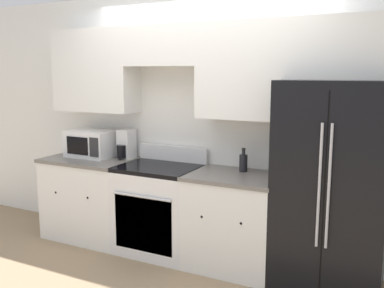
% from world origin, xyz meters
% --- Properties ---
extents(ground_plane, '(12.00, 12.00, 0.00)m').
position_xyz_m(ground_plane, '(0.00, 0.00, 0.00)').
color(ground_plane, '#937A5B').
extents(wall_back, '(8.00, 0.39, 2.60)m').
position_xyz_m(wall_back, '(0.02, 0.58, 1.52)').
color(wall_back, white).
rests_on(wall_back, ground_plane).
extents(lower_cabinets_left, '(0.97, 0.64, 0.88)m').
position_xyz_m(lower_cabinets_left, '(-1.24, 0.31, 0.44)').
color(lower_cabinets_left, white).
rests_on(lower_cabinets_left, ground_plane).
extents(lower_cabinets_right, '(0.83, 0.64, 0.88)m').
position_xyz_m(lower_cabinets_right, '(0.43, 0.31, 0.44)').
color(lower_cabinets_right, white).
rests_on(lower_cabinets_right, ground_plane).
extents(oven_range, '(0.79, 0.65, 1.04)m').
position_xyz_m(oven_range, '(-0.37, 0.31, 0.45)').
color(oven_range, white).
rests_on(oven_range, ground_plane).
extents(refrigerator, '(0.88, 0.78, 1.74)m').
position_xyz_m(refrigerator, '(1.28, 0.37, 0.87)').
color(refrigerator, black).
rests_on(refrigerator, ground_plane).
extents(microwave, '(0.51, 0.35, 0.29)m').
position_xyz_m(microwave, '(-1.28, 0.39, 1.03)').
color(microwave, white).
rests_on(microwave, lower_cabinets_left).
extents(bottle, '(0.08, 0.08, 0.22)m').
position_xyz_m(bottle, '(0.46, 0.47, 0.97)').
color(bottle, black).
rests_on(bottle, lower_cabinets_right).
extents(paper_towel_holder, '(0.14, 0.23, 0.31)m').
position_xyz_m(paper_towel_holder, '(-0.89, 0.49, 1.03)').
color(paper_towel_holder, white).
rests_on(paper_towel_holder, lower_cabinets_left).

